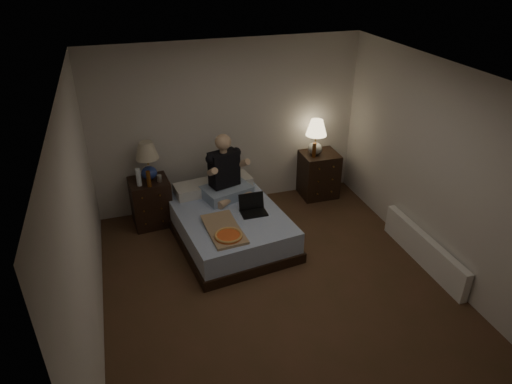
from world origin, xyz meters
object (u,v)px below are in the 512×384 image
object	(u,v)px
lamp_left	(148,161)
radiator	(424,250)
lamp_right	(316,137)
beer_bottle_left	(149,179)
pizza_box	(228,236)
soda_can	(159,178)
beer_bottle_right	(314,150)
water_bottle	(139,177)
person	(226,167)
bed	(229,225)
nightstand_right	(318,174)
laptop	(254,206)
nightstand_left	(151,202)

from	to	relation	value
lamp_left	radiator	xyz separation A→B (m)	(3.16, -2.04, -0.78)
lamp_right	beer_bottle_left	distance (m)	2.58
pizza_box	lamp_right	bearing A→B (deg)	34.80
soda_can	beer_bottle_right	size ratio (longest dim) A/B	0.43
water_bottle	pizza_box	xyz separation A→B (m)	(0.93, -1.25, -0.34)
radiator	pizza_box	bearing A→B (deg)	165.14
radiator	person	bearing A→B (deg)	142.17
soda_can	beer_bottle_right	world-z (taller)	beer_bottle_right
bed	nightstand_right	world-z (taller)	nightstand_right
beer_bottle_left	person	xyz separation A→B (m)	(1.04, -0.15, 0.10)
laptop	beer_bottle_right	bearing A→B (deg)	35.48
beer_bottle_right	laptop	distance (m)	1.54
beer_bottle_right	laptop	bearing A→B (deg)	-144.84
bed	laptop	world-z (taller)	laptop
nightstand_left	nightstand_right	size ratio (longest dim) A/B	0.96
beer_bottle_right	pizza_box	world-z (taller)	beer_bottle_right
radiator	water_bottle	bearing A→B (deg)	150.34
nightstand_left	laptop	distance (m)	1.56
beer_bottle_left	beer_bottle_right	size ratio (longest dim) A/B	1.00
laptop	pizza_box	xyz separation A→B (m)	(-0.47, -0.48, -0.08)
person	pizza_box	xyz separation A→B (m)	(-0.24, -1.03, -0.43)
soda_can	beer_bottle_left	world-z (taller)	beer_bottle_left
bed	beer_bottle_right	size ratio (longest dim) A/B	7.68
beer_bottle_left	lamp_left	bearing A→B (deg)	82.70
water_bottle	pizza_box	bearing A→B (deg)	-53.49
lamp_right	beer_bottle_left	size ratio (longest dim) A/B	2.43
nightstand_right	person	world-z (taller)	person
soda_can	radiator	size ratio (longest dim) A/B	0.06
water_bottle	beer_bottle_right	xyz separation A→B (m)	(2.63, 0.09, 0.02)
lamp_right	beer_bottle_right	xyz separation A→B (m)	(-0.06, -0.09, -0.17)
bed	laptop	bearing A→B (deg)	-32.33
lamp_right	lamp_left	bearing A→B (deg)	-179.35
lamp_right	laptop	distance (m)	1.67
lamp_right	pizza_box	size ratio (longest dim) A/B	0.74
bed	soda_can	bearing A→B (deg)	133.44
nightstand_left	radiator	size ratio (longest dim) A/B	0.43
water_bottle	radiator	world-z (taller)	water_bottle
lamp_left	soda_can	distance (m)	0.29
lamp_left	radiator	bearing A→B (deg)	-32.86
bed	soda_can	xyz separation A→B (m)	(-0.82, 0.67, 0.52)
lamp_left	pizza_box	world-z (taller)	lamp_left
soda_can	lamp_left	bearing A→B (deg)	135.13
person	nightstand_right	bearing A→B (deg)	-2.10
bed	water_bottle	xyz separation A→B (m)	(-1.09, 0.63, 0.60)
person	bed	bearing A→B (deg)	-116.27
soda_can	pizza_box	xyz separation A→B (m)	(0.65, -1.29, -0.26)
nightstand_right	laptop	bearing A→B (deg)	-144.53
water_bottle	laptop	xyz separation A→B (m)	(1.40, -0.78, -0.26)
soda_can	pizza_box	size ratio (longest dim) A/B	0.13
water_bottle	laptop	distance (m)	1.62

